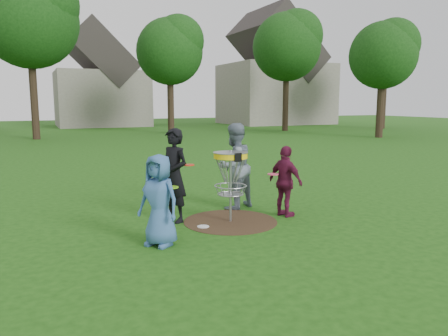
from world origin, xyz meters
name	(u,v)px	position (x,y,z in m)	size (l,w,h in m)	color
ground	(230,222)	(0.00, 0.00, 0.00)	(100.00, 100.00, 0.00)	#19470F
dirt_patch	(230,221)	(0.00, 0.00, 0.00)	(1.80, 1.80, 0.01)	#47331E
player_blue	(159,200)	(-1.62, -0.79, 0.74)	(0.72, 0.47, 1.47)	#365F96
player_black	(174,175)	(-0.97, 0.47, 0.90)	(0.65, 0.43, 1.79)	black
player_grey	(234,166)	(0.53, 0.95, 0.92)	(0.89, 0.69, 1.83)	slate
player_maroon	(286,181)	(1.17, -0.08, 0.71)	(0.83, 0.35, 1.42)	#5D1533
disc_on_grass	(203,227)	(-0.62, -0.14, 0.01)	(0.22, 0.22, 0.02)	white
disc_golf_basket	(231,169)	(0.00, 0.00, 1.02)	(0.66, 0.67, 1.38)	#9EA0A5
held_discs	(219,170)	(-0.20, 0.08, 1.00)	(2.48, 1.60, 0.27)	#72CB16
tree_row	(92,36)	(0.44, 20.67, 6.21)	(51.20, 17.42, 9.90)	#38281C
house_row	(124,81)	(4.78, 33.07, 4.14)	(44.50, 10.65, 11.62)	gray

